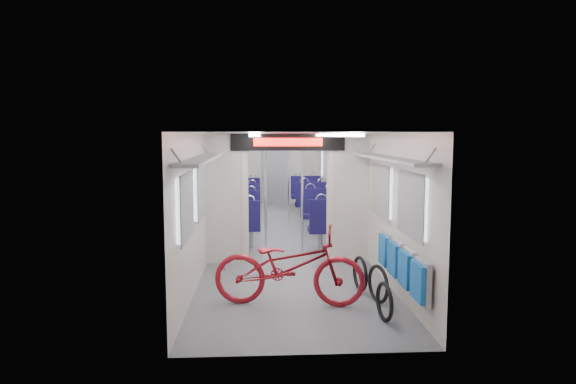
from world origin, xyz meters
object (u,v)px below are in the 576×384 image
Objects in this scene: bike_hoop_a at (384,304)px; bike_hoop_b at (378,286)px; flip_bench at (401,264)px; seat_bay_near_left at (240,215)px; seat_bay_near_right at (326,215)px; seat_bay_far_right at (309,195)px; stanchion_near_right at (302,194)px; stanchion_far_left at (266,181)px; stanchion_near_left at (266,193)px; seat_bay_far_left at (245,196)px; bike_hoop_c at (360,275)px; bicycle at (289,266)px; stanchion_far_right at (289,180)px.

bike_hoop_a is 0.93× the size of bike_hoop_b.
flip_bench is 1.04× the size of seat_bay_near_left.
seat_bay_near_right reaches higher than flip_bench.
stanchion_near_right is at bearing -97.13° from seat_bay_far_right.
seat_bay_near_left is 1.81m from stanchion_far_left.
bike_hoop_b is at bearing -65.98° from stanchion_near_left.
flip_bench is at bearing -74.52° from seat_bay_far_left.
seat_bay_far_right is (0.00, 3.78, -0.00)m from seat_bay_near_right.
stanchion_near_right is at bearing 100.83° from bike_hoop_a.
bike_hoop_b is at bearing -76.59° from stanchion_far_left.
seat_bay_far_left is (-0.00, 3.66, -0.00)m from seat_bay_near_left.
stanchion_near_right reaches higher than seat_bay_far_left.
bike_hoop_a is 0.95× the size of bike_hoop_c.
flip_bench is at bearing -84.54° from seat_bay_near_right.
stanchion_near_left is (-1.73, 3.48, 0.57)m from flip_bench.
seat_bay_far_left is at bearing 105.48° from flip_bench.
stanchion_near_left is (-1.34, 2.76, 0.92)m from bike_hoop_c.
flip_bench is (1.47, -0.16, 0.05)m from bicycle.
stanchion_near_right is at bearing -117.11° from seat_bay_near_right.
seat_bay_near_left reaches higher than bike_hoop_b.
stanchion_near_left reaches higher than bike_hoop_b.
seat_bay_far_left reaches higher than bike_hoop_c.
seat_bay_near_left is at bearing -117.77° from seat_bay_far_right.
seat_bay_far_right is (-0.02, 7.44, 0.33)m from bike_hoop_c.
stanchion_near_left is at bearing 115.87° from bike_hoop_c.
stanchion_near_right reaches higher than seat_bay_near_right.
seat_bay_far_left is (-2.03, 8.09, 0.30)m from bike_hoop_b.
seat_bay_near_left reaches higher than bike_hoop_c.
seat_bay_near_left is 1.40m from stanchion_near_left.
seat_bay_near_right is (-0.16, 4.21, 0.32)m from bike_hoop_b.
seat_bay_near_right reaches higher than bicycle.
bike_hoop_c is 3.68m from seat_bay_near_right.
seat_bay_far_right is at bearing 90.52° from bike_hoop_a.
bike_hoop_a is at bearing -77.49° from seat_bay_far_left.
bike_hoop_a is 4.32m from stanchion_near_left.
seat_bay_far_right is at bearing 91.14° from bike_hoop_b.
stanchion_near_right reaches higher than bike_hoop_a.
seat_bay_far_left reaches higher than bicycle.
stanchion_far_left reaches higher than bike_hoop_c.
seat_bay_far_left is 0.88× the size of stanchion_near_right.
seat_bay_near_left is 4.01m from seat_bay_far_right.
bike_hoop_c is at bearing -53.97° from bicycle.
bicycle is 3.09m from stanchion_near_right.
stanchion_far_left is at bearing -123.14° from seat_bay_far_right.
seat_bay_near_right reaches higher than bike_hoop_c.
bike_hoop_b is 0.26× the size of seat_bay_near_left.
seat_bay_far_right reaches higher than seat_bay_near_left.
bike_hoop_c is 2.69m from stanchion_near_right.
stanchion_far_right is at bearing -57.99° from seat_bay_far_left.
stanchion_near_left is at bearing 114.02° from bike_hoop_b.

